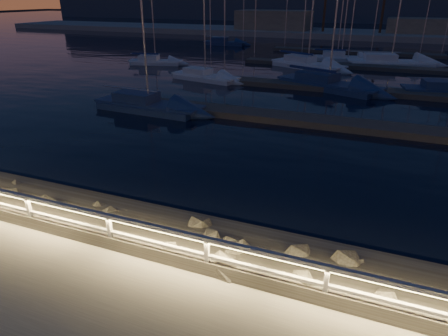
{
  "coord_description": "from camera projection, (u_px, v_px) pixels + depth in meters",
  "views": [
    {
      "loc": [
        4.6,
        -7.67,
        6.62
      ],
      "look_at": [
        -0.16,
        4.0,
        1.15
      ],
      "focal_mm": 32.0,
      "sensor_mm": 36.0,
      "label": 1
    }
  ],
  "objects": [
    {
      "name": "far_shore",
      "position": [
        368.0,
        33.0,
        73.56
      ],
      "size": [
        160.0,
        14.0,
        5.2
      ],
      "color": "#A7A397",
      "rests_on": "ground"
    },
    {
      "name": "distant_hills",
      "position": [
        312.0,
        1.0,
        130.07
      ],
      "size": [
        230.0,
        37.5,
        18.0
      ],
      "color": "#354152",
      "rests_on": "ground"
    },
    {
      "name": "guard_rail",
      "position": [
        170.0,
        238.0,
        10.46
      ],
      "size": [
        44.11,
        0.12,
        1.06
      ],
      "color": "silver",
      "rests_on": "ground"
    },
    {
      "name": "sailboat_c",
      "position": [
        326.0,
        83.0,
        33.37
      ],
      "size": [
        9.18,
        5.76,
        15.17
      ],
      "rotation": [
        0.0,
        0.0,
        -0.4
      ],
      "color": "navy",
      "rests_on": "ground"
    },
    {
      "name": "harbor_water",
      "position": [
        334.0,
        83.0,
        37.64
      ],
      "size": [
        400.0,
        440.0,
        0.6
      ],
      "color": "black",
      "rests_on": "ground"
    },
    {
      "name": "sailboat_j",
      "position": [
        306.0,
        64.0,
        42.82
      ],
      "size": [
        8.57,
        5.61,
        14.29
      ],
      "rotation": [
        0.0,
        0.0,
        -0.43
      ],
      "color": "silver",
      "rests_on": "ground"
    },
    {
      "name": "sailboat_b",
      "position": [
        146.0,
        104.0,
        27.05
      ],
      "size": [
        7.84,
        2.8,
        13.12
      ],
      "rotation": [
        0.0,
        0.0,
        -0.06
      ],
      "color": "navy",
      "rests_on": "ground"
    },
    {
      "name": "sailboat_m",
      "position": [
        224.0,
        42.0,
        62.74
      ],
      "size": [
        6.75,
        2.56,
        11.29
      ],
      "rotation": [
        0.0,
        0.0,
        0.09
      ],
      "color": "navy",
      "rests_on": "ground"
    },
    {
      "name": "floating_docks",
      "position": [
        337.0,
        74.0,
        38.5
      ],
      "size": [
        22.0,
        36.0,
        0.4
      ],
      "color": "#5D564D",
      "rests_on": "ground"
    },
    {
      "name": "sailboat_n",
      "position": [
        340.0,
        57.0,
        47.59
      ],
      "size": [
        7.26,
        3.36,
        11.94
      ],
      "rotation": [
        0.0,
        0.0,
        0.19
      ],
      "color": "silver",
      "rests_on": "ground"
    },
    {
      "name": "riprap",
      "position": [
        111.0,
        224.0,
        12.82
      ],
      "size": [
        23.91,
        2.6,
        1.16
      ],
      "color": "#686559",
      "rests_on": "ground"
    },
    {
      "name": "sailboat_f",
      "position": [
        204.0,
        76.0,
        36.78
      ],
      "size": [
        6.96,
        3.35,
        11.44
      ],
      "rotation": [
        0.0,
        0.0,
        -0.21
      ],
      "color": "silver",
      "rests_on": "ground"
    },
    {
      "name": "ground",
      "position": [
        173.0,
        263.0,
        10.74
      ],
      "size": [
        400.0,
        400.0,
        0.0
      ],
      "primitive_type": "plane",
      "color": "#A7A397",
      "rests_on": "ground"
    },
    {
      "name": "sailboat_k",
      "position": [
        388.0,
        62.0,
        44.05
      ],
      "size": [
        9.63,
        4.67,
        15.75
      ],
      "rotation": [
        0.0,
        0.0,
        0.22
      ],
      "color": "silver",
      "rests_on": "ground"
    },
    {
      "name": "sailboat_e",
      "position": [
        154.0,
        61.0,
        45.06
      ],
      "size": [
        6.19,
        3.18,
        10.22
      ],
      "rotation": [
        0.0,
        0.0,
        0.25
      ],
      "color": "silver",
      "rests_on": "ground"
    }
  ]
}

